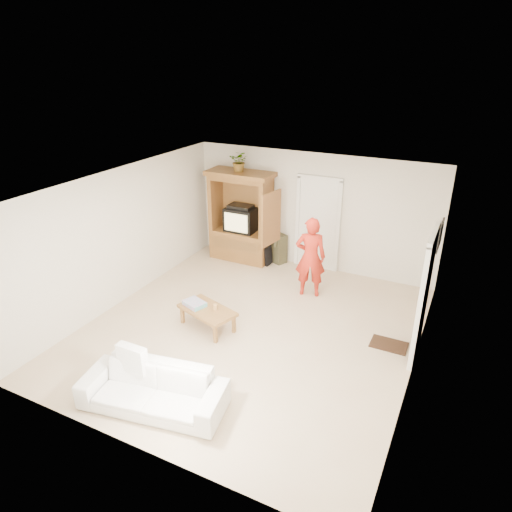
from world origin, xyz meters
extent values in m
plane|color=tan|center=(0.00, 0.00, 0.00)|extent=(6.00, 6.00, 0.00)
plane|color=white|center=(0.00, 0.00, 2.60)|extent=(6.00, 6.00, 0.00)
plane|color=silver|center=(0.00, 3.00, 1.30)|extent=(5.50, 0.00, 5.50)
plane|color=silver|center=(0.00, -3.00, 1.30)|extent=(5.50, 0.00, 5.50)
plane|color=silver|center=(-2.75, 0.00, 1.30)|extent=(0.00, 6.00, 6.00)
plane|color=silver|center=(2.75, 0.00, 1.30)|extent=(0.00, 6.00, 6.00)
cube|color=brown|center=(-1.60, 2.65, 0.35)|extent=(1.40, 0.60, 0.70)
cube|color=brown|center=(-2.25, 2.65, 1.30)|extent=(0.10, 0.60, 1.20)
cube|color=brown|center=(-0.95, 2.65, 1.30)|extent=(0.10, 0.60, 1.20)
cube|color=brown|center=(-1.60, 2.92, 1.30)|extent=(1.40, 0.06, 1.20)
cube|color=brown|center=(-1.60, 2.65, 1.95)|extent=(1.40, 0.60, 0.10)
cube|color=brown|center=(-1.60, 2.65, 2.05)|extent=(1.52, 0.68, 0.10)
cube|color=brown|center=(-0.62, 2.18, 1.30)|extent=(0.16, 0.67, 1.15)
cube|color=black|center=(-1.60, 2.68, 0.97)|extent=(0.70, 0.52, 0.55)
cube|color=tan|center=(-1.60, 2.41, 0.98)|extent=(0.58, 0.02, 0.42)
cube|color=black|center=(-1.60, 2.65, 1.29)|extent=(0.55, 0.35, 0.08)
cube|color=olive|center=(-1.60, 2.37, 0.45)|extent=(1.19, 0.03, 0.25)
cube|color=white|center=(0.15, 2.97, 1.02)|extent=(0.85, 0.05, 2.04)
cube|color=black|center=(2.73, 0.60, 1.02)|extent=(0.05, 0.90, 2.04)
cube|color=black|center=(2.73, 1.90, 1.60)|extent=(0.03, 0.60, 0.48)
cube|color=#382316|center=(2.30, 0.60, 0.01)|extent=(0.60, 0.40, 0.02)
imported|color=#4C7238|center=(-1.60, 2.63, 2.33)|extent=(0.46, 0.42, 0.46)
imported|color=red|center=(0.46, 1.69, 0.82)|extent=(0.69, 0.56, 1.64)
imported|color=white|center=(-0.33, -2.31, 0.29)|extent=(2.10, 1.12, 0.58)
cube|color=olive|center=(-0.71, -0.28, 0.35)|extent=(1.15, 0.84, 0.06)
cube|color=olive|center=(-1.21, -0.35, 0.16)|extent=(0.07, 0.07, 0.33)
cube|color=olive|center=(-1.08, 0.06, 0.16)|extent=(0.07, 0.07, 0.33)
cube|color=olive|center=(-0.35, -0.62, 0.16)|extent=(0.07, 0.07, 0.33)
cube|color=olive|center=(-0.22, -0.21, 0.16)|extent=(0.07, 0.07, 0.33)
cube|color=#E94D99|center=(-0.98, -0.28, 0.42)|extent=(0.45, 0.39, 0.08)
cylinder|color=tan|center=(-0.57, -0.24, 0.43)|extent=(0.08, 0.08, 0.10)
camera|label=1|loc=(3.13, -6.12, 4.49)|focal=32.00mm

